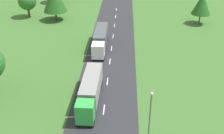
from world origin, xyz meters
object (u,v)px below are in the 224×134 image
object	(u,v)px
lamppost_second	(150,118)
tree_elm	(27,1)
truck_second	(90,90)
truck_third	(100,39)
tree_oak	(202,4)

from	to	relation	value
lamppost_second	tree_elm	distance (m)	56.73
truck_second	lamppost_second	world-z (taller)	lamppost_second
truck_second	lamppost_second	bearing A→B (deg)	-48.12
truck_second	tree_elm	world-z (taller)	tree_elm
truck_third	lamppost_second	xyz separation A→B (m)	(8.31, -28.46, 2.44)
lamppost_second	tree_elm	xyz separation A→B (m)	(-30.19, 48.03, -0.09)
truck_second	tree_oak	world-z (taller)	tree_oak
lamppost_second	tree_oak	distance (m)	47.89
truck_second	truck_third	xyz separation A→B (m)	(-0.20, 19.41, -0.02)
tree_oak	truck_second	bearing A→B (deg)	-124.23
truck_third	lamppost_second	bearing A→B (deg)	-73.72
truck_third	tree_elm	xyz separation A→B (m)	(-21.88, 19.57, 2.34)
truck_third	lamppost_second	size ratio (longest dim) A/B	1.52
lamppost_second	tree_elm	world-z (taller)	lamppost_second
truck_second	tree_elm	xyz separation A→B (m)	(-22.08, 38.98, 2.33)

